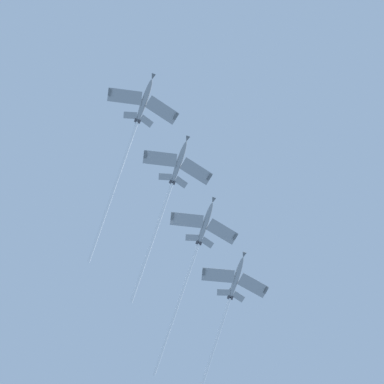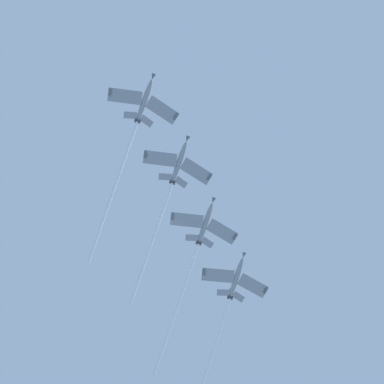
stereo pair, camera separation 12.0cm
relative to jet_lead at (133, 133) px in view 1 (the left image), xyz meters
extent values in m
ellipsoid|color=gray|center=(-6.90, -4.54, 4.18)|extent=(10.34, 7.56, 6.62)
cone|color=#595E60|center=(-11.90, -7.82, 7.20)|extent=(2.30, 2.08, 1.79)
ellipsoid|color=black|center=(-8.24, -5.42, 5.66)|extent=(2.98, 2.43, 2.07)
cube|color=gray|center=(-3.43, -8.60, 3.73)|extent=(8.86, 8.53, 1.80)
cube|color=#595E60|center=(-0.91, -11.85, 3.70)|extent=(1.64, 1.70, 0.92)
cube|color=gray|center=(-9.25, 0.26, 3.73)|extent=(6.10, 9.59, 1.80)
cube|color=#595E60|center=(-11.24, 3.86, 3.70)|extent=(1.80, 1.21, 0.92)
cube|color=gray|center=(-1.92, -3.99, 1.93)|extent=(3.86, 3.56, 0.95)
cube|color=gray|center=(-4.42, -0.18, 1.93)|extent=(2.57, 3.92, 0.95)
cube|color=#595E60|center=(-2.79, -1.84, 3.27)|extent=(2.94, 2.02, 3.58)
cylinder|color=#38383D|center=(-2.36, -2.09, 1.48)|extent=(1.49, 1.36, 1.16)
cylinder|color=#38383D|center=(-2.86, -1.34, 1.48)|extent=(1.49, 1.36, 1.16)
cylinder|color=white|center=(12.49, 8.21, -7.65)|extent=(30.66, 20.53, 18.79)
ellipsoid|color=gray|center=(10.18, -10.47, -1.67)|extent=(10.29, 7.49, 6.81)
cone|color=#595E60|center=(5.22, -13.71, 1.46)|extent=(2.31, 2.08, 1.81)
ellipsoid|color=black|center=(8.86, -11.33, -0.16)|extent=(2.97, 2.42, 2.10)
cube|color=gray|center=(13.63, -14.54, -2.13)|extent=(8.83, 8.52, 1.86)
cube|color=#595E60|center=(16.14, -17.80, -2.17)|extent=(1.63, 1.68, 0.95)
cube|color=gray|center=(7.84, -5.67, -2.13)|extent=(6.05, 9.58, 1.86)
cube|color=#595E60|center=(5.87, -2.06, -2.17)|extent=(1.79, 1.20, 0.95)
cube|color=gray|center=(15.13, -9.96, -4.01)|extent=(3.85, 3.56, 0.98)
cube|color=gray|center=(12.64, -6.14, -4.01)|extent=(2.55, 3.91, 0.98)
cube|color=#595E60|center=(14.28, -7.79, -2.67)|extent=(2.97, 2.03, 3.60)
cylinder|color=#38383D|center=(14.68, -8.07, -4.47)|extent=(1.49, 1.36, 1.17)
cylinder|color=#38383D|center=(14.19, -7.31, -4.47)|extent=(1.49, 1.36, 1.17)
cylinder|color=white|center=(27.37, 0.75, -12.63)|extent=(26.42, 17.69, 16.94)
ellipsoid|color=gray|center=(27.26, -14.40, -7.59)|extent=(10.35, 7.43, 6.74)
cone|color=#595E60|center=(22.26, -17.61, -4.50)|extent=(2.31, 2.08, 1.80)
ellipsoid|color=black|center=(25.93, -15.26, -6.09)|extent=(2.98, 2.41, 2.09)
cube|color=gray|center=(30.68, -18.51, -8.05)|extent=(8.80, 8.57, 1.84)
cube|color=#595E60|center=(33.17, -21.79, -8.08)|extent=(1.64, 1.68, 0.94)
cube|color=gray|center=(24.96, -9.59, -8.05)|extent=(6.00, 9.58, 1.84)
cube|color=#595E60|center=(23.02, -5.96, -8.08)|extent=(1.79, 1.19, 0.94)
cube|color=gray|center=(32.23, -13.93, -9.90)|extent=(3.84, 3.57, 0.97)
cube|color=gray|center=(29.77, -10.09, -9.90)|extent=(2.53, 3.91, 0.97)
cube|color=#595E60|center=(31.39, -11.76, -8.56)|extent=(2.98, 2.00, 3.59)
cylinder|color=#38383D|center=(31.80, -12.03, -10.36)|extent=(1.49, 1.35, 1.17)
cylinder|color=#38383D|center=(31.31, -11.27, -10.36)|extent=(1.49, 1.35, 1.17)
cylinder|color=white|center=(46.26, -2.22, -19.43)|extent=(29.86, 19.56, 18.69)
ellipsoid|color=gray|center=(42.80, -20.15, -13.98)|extent=(10.40, 7.26, 6.84)
cone|color=#595E60|center=(37.77, -23.26, -10.83)|extent=(2.31, 2.06, 1.81)
ellipsoid|color=black|center=(41.46, -20.98, -12.47)|extent=(2.99, 2.37, 2.11)
cube|color=gray|center=(46.15, -24.32, -14.45)|extent=(8.72, 8.63, 1.87)
cube|color=#595E60|center=(48.57, -27.64, -14.48)|extent=(1.65, 1.67, 0.95)
cube|color=gray|center=(40.58, -15.29, -14.45)|extent=(5.85, 9.57, 1.87)
cube|color=#595E60|center=(38.70, -11.64, -14.48)|extent=(1.78, 1.17, 0.95)
cube|color=gray|center=(47.76, -19.77, -16.33)|extent=(3.82, 3.60, 0.99)
cube|color=gray|center=(45.36, -15.89, -16.33)|extent=(2.47, 3.89, 0.99)
cube|color=#595E60|center=(46.97, -17.58, -15.00)|extent=(3.02, 1.96, 3.60)
cylinder|color=#38383D|center=(47.36, -17.87, -16.80)|extent=(1.49, 1.34, 1.18)
cylinder|color=#38383D|center=(46.88, -17.10, -16.80)|extent=(1.49, 1.34, 1.18)
cylinder|color=white|center=(64.06, -7.03, -27.39)|extent=(34.38, 21.66, 21.76)
camera|label=1|loc=(-67.18, -29.70, -151.26)|focal=58.25mm
camera|label=2|loc=(-67.21, -29.59, -151.26)|focal=58.25mm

